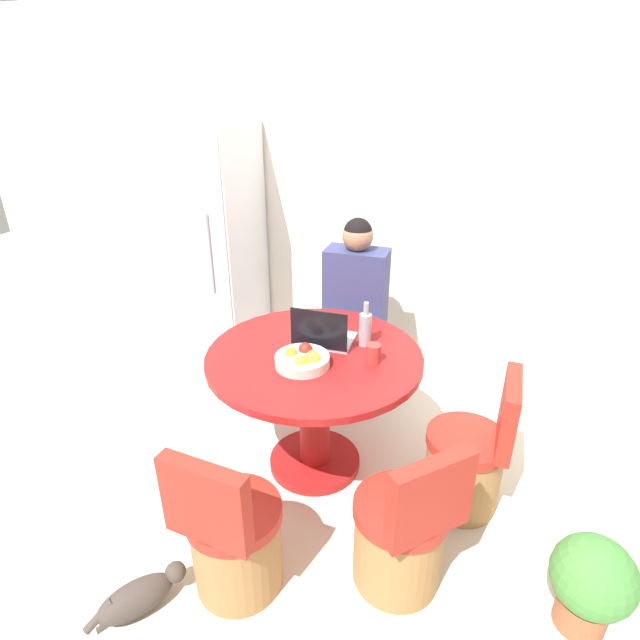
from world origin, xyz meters
The scene contains 14 objects.
ground_plane centered at (0.00, 0.00, 0.00)m, with size 12.00×12.00×0.00m, color beige.
wall_back centered at (0.00, 1.44, 1.30)m, with size 7.00×0.06×2.60m.
refrigerator centered at (-1.18, 1.07, 0.91)m, with size 0.66×0.66×1.83m.
dining_table centered at (-0.03, 0.10, 0.54)m, with size 1.15×1.15×0.76m.
chair_near_right_corner centered at (0.57, -0.51, 0.27)m, with size 0.48×0.48×0.80m.
chair_right_side centered at (0.82, 0.06, 0.27)m, with size 0.42×0.41×0.80m.
chair_near_camera centered at (-0.12, -0.75, 0.27)m, with size 0.41×0.43×0.80m.
person_seated centered at (0.01, 0.90, 0.71)m, with size 0.40×0.37×1.30m.
laptop centered at (-0.02, 0.22, 0.80)m, with size 0.31×0.24×0.23m.
fruit_bowl centered at (-0.04, -0.04, 0.79)m, with size 0.28×0.28×0.10m.
coffee_cup centered at (0.29, 0.11, 0.81)m, with size 0.08×0.08×0.10m.
bottle centered at (0.20, 0.28, 0.85)m, with size 0.07×0.07×0.25m.
cat centered at (-0.46, -0.99, 0.08)m, with size 0.30×0.38×0.15m.
potted_plant centered at (1.33, -0.48, 0.26)m, with size 0.33×0.33×0.45m.
Camera 1 is at (0.70, -2.09, 2.06)m, focal length 28.00 mm.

